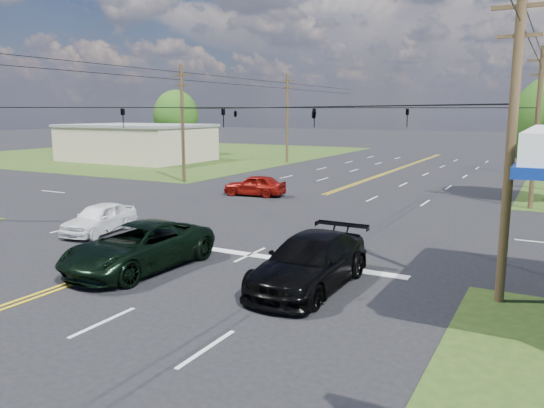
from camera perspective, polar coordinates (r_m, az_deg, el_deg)
The scene contains 15 objects.
ground at distance 30.21m, azimuth -0.31°, elevation -1.12°, with size 280.00×280.00×0.00m, color black.
grass_nw at distance 76.31m, azimuth -11.95°, elevation 5.36°, with size 46.00×48.00×0.03m, color #263C13.
stop_bar at distance 21.05m, azimuth 1.18°, elevation -6.04°, with size 10.00×0.50×0.02m, color silver.
retail_nw at distance 65.40m, azimuth -14.34°, elevation 6.30°, with size 16.00×11.00×4.00m, color beige.
pole_se at distance 17.08m, azimuth 24.33°, elevation 6.12°, with size 1.60×0.28×9.50m.
pole_nw at distance 44.37m, azimuth -9.61°, elevation 8.66°, with size 1.60×0.28×9.50m.
pole_ne at distance 35.04m, azimuth 26.59°, elevation 7.46°, with size 1.60×0.28×9.50m.
pole_left_far at distance 60.49m, azimuth 1.65°, elevation 9.33°, with size 1.60×0.28×10.00m.
span_wire_signals at distance 29.65m, azimuth -0.32°, elevation 10.33°, with size 26.00×18.00×1.13m.
power_lines at distance 28.06m, azimuth -2.36°, elevation 15.67°, with size 26.04×100.00×0.64m.
tree_far_l at distance 74.19m, azimuth -10.31°, elevation 9.31°, with size 6.08×6.08×8.72m.
pickup_dkgreen at distance 20.26m, azimuth -14.15°, elevation -4.47°, with size 2.84×6.17×1.71m, color black.
suv_black at distance 17.70m, azimuth 4.10°, elevation -6.24°, with size 2.44×5.99×1.74m, color black.
pickup_white at distance 26.79m, azimuth -18.07°, elevation -1.46°, with size 1.71×4.26×1.45m, color white.
sedan_red at distance 36.83m, azimuth -1.87°, elevation 2.04°, with size 1.74×4.33×1.48m, color maroon.
Camera 1 is at (14.24, -14.01, 5.79)m, focal length 35.00 mm.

